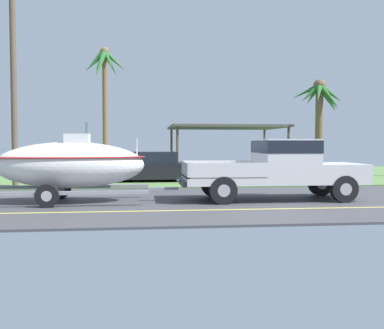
# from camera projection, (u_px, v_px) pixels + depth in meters

# --- Properties ---
(ground) EXTENTS (36.00, 22.00, 0.11)m
(ground) POSITION_uv_depth(u_px,v_px,m) (227.00, 179.00, 22.13)
(ground) COLOR #424247
(pickup_truck_towing) EXTENTS (5.77, 2.05, 1.88)m
(pickup_truck_towing) POSITION_uv_depth(u_px,v_px,m) (284.00, 166.00, 13.95)
(pickup_truck_towing) COLOR silver
(pickup_truck_towing) RESTS_ON ground
(boat_on_trailer) EXTENTS (5.69, 2.23, 2.36)m
(boat_on_trailer) POSITION_uv_depth(u_px,v_px,m) (69.00, 165.00, 13.22)
(boat_on_trailer) COLOR gray
(boat_on_trailer) RESTS_ON ground
(parked_sedan_near) EXTENTS (4.65, 1.90, 1.38)m
(parked_sedan_near) POSITION_uv_depth(u_px,v_px,m) (152.00, 167.00, 20.26)
(parked_sedan_near) COLOR black
(parked_sedan_near) RESTS_ON ground
(carport_awning) EXTENTS (6.64, 5.39, 2.79)m
(carport_awning) POSITION_uv_depth(u_px,v_px,m) (225.00, 128.00, 26.69)
(carport_awning) COLOR #4C4238
(carport_awning) RESTS_ON ground
(palm_tree_near_left) EXTENTS (2.55, 2.50, 7.25)m
(palm_tree_near_left) POSITION_uv_depth(u_px,v_px,m) (104.00, 79.00, 25.47)
(palm_tree_near_left) COLOR brown
(palm_tree_near_left) RESTS_ON ground
(palm_tree_mid) EXTENTS (3.01, 2.95, 5.27)m
(palm_tree_mid) POSITION_uv_depth(u_px,v_px,m) (321.00, 104.00, 24.48)
(palm_tree_mid) COLOR brown
(palm_tree_mid) RESTS_ON ground
(utility_pole) EXTENTS (0.24, 1.80, 8.45)m
(utility_pole) POSITION_uv_depth(u_px,v_px,m) (14.00, 77.00, 17.69)
(utility_pole) COLOR brown
(utility_pole) RESTS_ON ground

